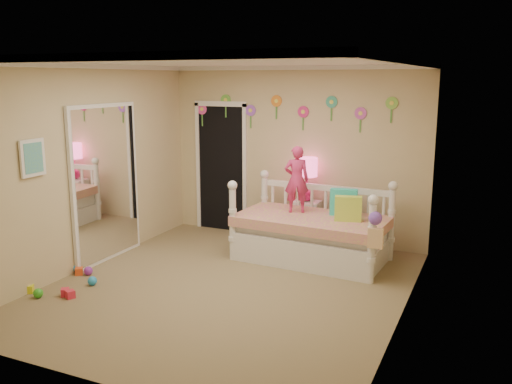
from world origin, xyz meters
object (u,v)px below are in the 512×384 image
at_px(child, 297,179).
at_px(nightstand, 306,222).
at_px(table_lamp, 307,172).
at_px(daybed, 312,221).

relative_size(child, nightstand, 1.43).
height_order(child, table_lamp, child).
height_order(daybed, table_lamp, table_lamp).
relative_size(daybed, nightstand, 3.13).
bearing_deg(child, nightstand, -109.68).
relative_size(daybed, table_lamp, 3.13).
xyz_separation_m(child, nightstand, (-0.04, 0.56, -0.75)).
distance_m(daybed, child, 0.60).
distance_m(child, table_lamp, 0.57).
bearing_deg(daybed, table_lamp, 117.61).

